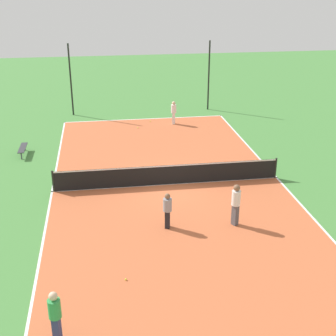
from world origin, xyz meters
TOP-DOWN VIEW (x-y plane):
  - ground_plane at (0.00, 0.00)m, footprint 80.00×80.00m
  - court_surface at (0.00, 0.00)m, footprint 11.41×22.91m
  - tennis_net at (0.00, 0.00)m, footprint 11.21×0.10m
  - bench at (-7.68, 5.35)m, footprint 0.36×1.75m
  - player_far_white at (2.16, -4.39)m, footprint 0.49×0.49m
  - player_near_white at (1.89, 9.93)m, footprint 0.42×0.42m
  - player_baseline_gray at (-0.66, -4.21)m, footprint 0.43×0.43m
  - player_far_green at (-4.71, -10.13)m, footprint 0.44×0.44m
  - tennis_ball_left_sideline at (0.33, 10.66)m, footprint 0.07×0.07m
  - tennis_ball_midcourt at (-2.60, -7.57)m, footprint 0.07×0.07m
  - tennis_ball_right_alley at (-0.68, 9.29)m, footprint 0.07×0.07m
  - fence_post_back_left at (-5.11, 13.32)m, footprint 0.12×0.12m
  - fence_post_back_right at (5.11, 13.32)m, footprint 0.12×0.12m

SIDE VIEW (x-z plane):
  - ground_plane at x=0.00m, z-range 0.00..0.00m
  - court_surface at x=0.00m, z-range 0.00..0.02m
  - tennis_ball_left_sideline at x=0.33m, z-range 0.02..0.09m
  - tennis_ball_midcourt at x=-2.60m, z-range 0.02..0.09m
  - tennis_ball_right_alley at x=-0.68m, z-range 0.02..0.09m
  - bench at x=-7.68m, z-range 0.17..0.62m
  - tennis_net at x=0.00m, z-range 0.03..1.10m
  - player_baseline_gray at x=-0.66m, z-range 0.12..1.67m
  - player_near_white at x=1.89m, z-range 0.13..1.73m
  - player_far_green at x=-4.71m, z-range 0.14..1.82m
  - player_far_white at x=2.16m, z-range 0.17..1.99m
  - fence_post_back_left at x=-5.11m, z-range 0.00..5.19m
  - fence_post_back_right at x=5.11m, z-range 0.00..5.19m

